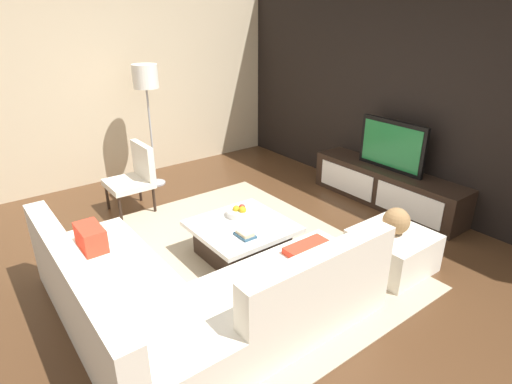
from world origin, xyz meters
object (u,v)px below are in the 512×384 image
Objects in this scene: coffee_table at (242,239)px; floor_lamp at (146,83)px; accent_chair_near at (135,174)px; book_stack at (245,234)px; television at (392,146)px; ottoman at (392,250)px; media_console at (386,187)px; fruit_bowl at (240,212)px; sectional_couch at (188,297)px; decorative_ball at (396,221)px.

floor_lamp reaches higher than coffee_table.
accent_chair_near is 2.03m from book_stack.
ottoman is (0.99, -1.22, -0.63)m from television.
accent_chair_near is 1.24× the size of ottoman.
ottoman is at bearing -50.84° from media_console.
fruit_bowl is (-0.28, -2.20, 0.17)m from media_console.
book_stack reaches higher than coffee_table.
sectional_couch is 11.30× the size of book_stack.
floor_lamp reaches higher than sectional_couch.
sectional_couch is at bearing -81.27° from media_console.
media_console is 2.43m from book_stack.
sectional_couch is 1.33m from fruit_bowl.
fruit_bowl reaches higher than ottoman.
sectional_couch reaches higher than fruit_bowl.
accent_chair_near is at bearing 166.80° from sectional_couch.
floor_lamp is 2.51m from fruit_bowl.
decorative_ball reaches higher than coffee_table.
decorative_ball is (2.87, 1.49, 0.04)m from accent_chair_near.
accent_chair_near is at bearing -124.77° from television.
fruit_bowl is at bearing -142.35° from decorative_ball.
sectional_couch is (0.50, -3.27, 0.03)m from media_console.
floor_lamp is (-3.05, 1.11, 1.21)m from sectional_couch.
ottoman is at bearing 0.00° from decorative_ball.
sectional_couch is 8.81× the size of decorative_ball.
accent_chair_near is 0.50× the size of floor_lamp.
accent_chair_near is at bearing -171.78° from book_stack.
decorative_ball is at bearing 54.16° from book_stack.
accent_chair_near reaches higher than sectional_couch.
sectional_couch is at bearing -103.46° from ottoman.
media_console is at bearing 98.73° from sectional_couch.
floor_lamp reaches higher than accent_chair_near.
fruit_bowl is at bearing -97.19° from television.
coffee_table is (-0.10, -2.30, -0.05)m from media_console.
fruit_bowl is at bearing -97.19° from media_console.
floor_lamp is 3.78m from decorative_ball.
accent_chair_near is (-2.38, 0.56, 0.21)m from sectional_couch.
floor_lamp is (-2.55, -2.16, 0.67)m from television.
television is 3.61× the size of decorative_ball.
ottoman reaches higher than coffee_table.
coffee_table is (-0.60, 0.97, -0.08)m from sectional_couch.
accent_chair_near is (-1.78, -0.41, 0.29)m from coffee_table.
ottoman is at bearing 54.16° from book_stack.
sectional_couch is 1.34× the size of floor_lamp.
coffee_table is (-0.10, -2.30, -0.62)m from television.
sectional_couch reaches higher than book_stack.
television is at bearing 129.15° from decorative_ball.
coffee_table is 1.85m from accent_chair_near.
fruit_bowl is (-0.78, 1.07, 0.15)m from sectional_couch.
accent_chair_near is at bearing -167.01° from coffee_table.
floor_lamp is at bearing 176.70° from coffee_table.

